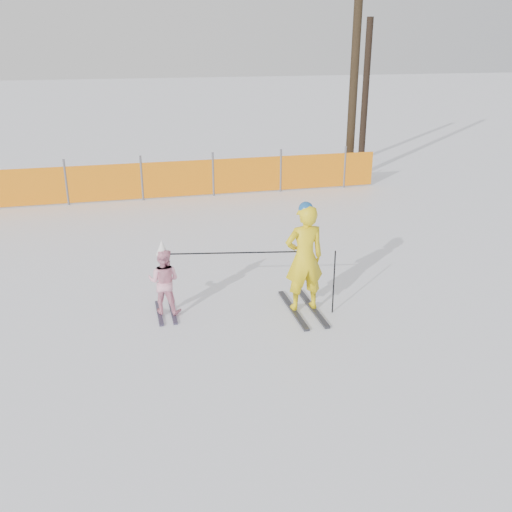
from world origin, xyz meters
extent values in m
plane|color=white|center=(0.00, 0.00, 0.00)|extent=(120.00, 120.00, 0.00)
cube|color=black|center=(0.61, 0.40, 0.02)|extent=(0.09, 1.46, 0.04)
cube|color=black|center=(0.95, 0.40, 0.02)|extent=(0.09, 1.46, 0.04)
imported|color=yellow|center=(0.78, 0.40, 0.93)|extent=(0.67, 0.45, 1.78)
sphere|color=#1A5394|center=(0.78, 0.40, 1.75)|extent=(0.23, 0.23, 0.23)
cube|color=black|center=(-1.56, 0.83, 0.01)|extent=(0.09, 0.90, 0.03)
cube|color=black|center=(-1.34, 0.83, 0.01)|extent=(0.09, 0.90, 0.03)
imported|color=#FFA6BF|center=(-1.45, 0.83, 0.58)|extent=(0.65, 0.59, 1.09)
cone|color=white|center=(-1.45, 0.83, 1.16)|extent=(0.19, 0.19, 0.24)
cylinder|color=black|center=(1.23, 0.20, 0.54)|extent=(0.02, 0.02, 1.09)
cylinder|color=black|center=(-0.34, 0.61, 1.04)|extent=(1.99, 0.40, 0.02)
cylinder|color=#595960|center=(-3.38, 8.04, 0.62)|extent=(0.06, 0.06, 1.25)
cylinder|color=#595960|center=(-1.38, 8.04, 0.62)|extent=(0.06, 0.06, 1.25)
cylinder|color=#595960|center=(0.62, 8.04, 0.62)|extent=(0.06, 0.06, 1.25)
cylinder|color=#595960|center=(2.62, 8.04, 0.62)|extent=(0.06, 0.06, 1.25)
cylinder|color=#595960|center=(4.62, 8.04, 0.62)|extent=(0.06, 0.06, 1.25)
cube|color=orange|center=(-1.94, 8.04, 0.55)|extent=(14.89, 0.02, 1.00)
cylinder|color=black|center=(5.12, 8.91, 3.64)|extent=(0.26, 0.26, 7.28)
cylinder|color=black|center=(6.90, 11.94, 2.47)|extent=(0.24, 0.24, 4.93)
camera|label=1|loc=(-2.04, -7.73, 4.25)|focal=40.00mm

